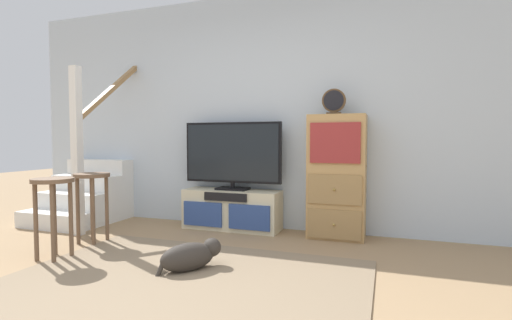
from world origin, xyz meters
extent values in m
plane|color=#997A56|center=(0.00, 0.00, 0.00)|extent=(20.00, 20.00, 0.00)
cube|color=silver|center=(0.00, 2.46, 1.35)|extent=(6.40, 0.12, 2.70)
cube|color=#847056|center=(0.00, 0.60, 0.01)|extent=(2.60, 1.80, 0.01)
cube|color=beige|center=(-0.30, 2.20, 0.23)|extent=(1.12, 0.36, 0.45)
cube|color=#2D4784|center=(-0.58, 2.01, 0.19)|extent=(0.47, 0.02, 0.27)
cube|color=#2D4784|center=(-0.02, 2.01, 0.19)|extent=(0.47, 0.02, 0.27)
cube|color=black|center=(-0.30, 2.01, 0.40)|extent=(0.50, 0.02, 0.09)
cube|color=black|center=(-0.30, 2.22, 0.46)|extent=(0.36, 0.22, 0.02)
cylinder|color=black|center=(-0.30, 2.22, 0.50)|extent=(0.05, 0.05, 0.06)
cube|color=black|center=(-0.30, 2.22, 0.88)|extent=(1.16, 0.05, 0.69)
cube|color=black|center=(-0.30, 2.19, 0.88)|extent=(1.11, 0.01, 0.64)
cube|color=tan|center=(0.88, 2.21, 0.64)|extent=(0.58, 0.34, 1.28)
cube|color=#9C7949|center=(0.88, 2.03, 0.18)|extent=(0.53, 0.02, 0.30)
sphere|color=olive|center=(0.88, 2.01, 0.18)|extent=(0.03, 0.03, 0.03)
cube|color=#9C7949|center=(0.88, 2.03, 0.53)|extent=(0.53, 0.02, 0.30)
sphere|color=olive|center=(0.88, 2.01, 0.53)|extent=(0.03, 0.03, 0.03)
cube|color=maroon|center=(0.88, 2.03, 0.99)|extent=(0.49, 0.02, 0.40)
cube|color=#4C3823|center=(0.84, 2.19, 1.29)|extent=(0.14, 0.08, 0.02)
cylinder|color=brown|center=(0.84, 2.19, 1.43)|extent=(0.24, 0.04, 0.24)
cylinder|color=black|center=(0.84, 2.16, 1.43)|extent=(0.20, 0.01, 0.20)
cube|color=white|center=(-2.25, 1.53, 0.10)|extent=(0.90, 0.26, 0.19)
cube|color=white|center=(-2.25, 1.79, 0.19)|extent=(0.90, 0.26, 0.38)
cube|color=white|center=(-2.25, 2.05, 0.29)|extent=(0.90, 0.26, 0.57)
cube|color=white|center=(-2.25, 2.31, 0.38)|extent=(0.90, 0.26, 0.76)
cube|color=white|center=(-2.25, 2.57, 0.47)|extent=(0.90, 0.26, 0.95)
cube|color=white|center=(-1.75, 1.40, 0.90)|extent=(0.09, 0.09, 1.80)
cube|color=#9E7547|center=(-1.75, 2.05, 1.70)|extent=(0.06, 1.33, 0.99)
cylinder|color=brown|center=(-1.41, 0.59, 0.33)|extent=(0.04, 0.04, 0.66)
cylinder|color=brown|center=(-1.22, 0.59, 0.33)|extent=(0.04, 0.04, 0.66)
cylinder|color=brown|center=(-1.41, 0.78, 0.33)|extent=(0.04, 0.04, 0.66)
cylinder|color=brown|center=(-1.22, 0.78, 0.33)|extent=(0.04, 0.04, 0.66)
cylinder|color=brown|center=(-1.31, 0.69, 0.68)|extent=(0.34, 0.34, 0.03)
cylinder|color=brown|center=(-1.48, 1.11, 0.33)|extent=(0.04, 0.04, 0.66)
cylinder|color=brown|center=(-1.29, 1.11, 0.33)|extent=(0.04, 0.04, 0.66)
cylinder|color=brown|center=(-1.48, 1.30, 0.33)|extent=(0.04, 0.04, 0.66)
cylinder|color=brown|center=(-1.29, 1.30, 0.33)|extent=(0.04, 0.04, 0.66)
cylinder|color=brown|center=(-1.38, 1.21, 0.67)|extent=(0.34, 0.34, 0.03)
ellipsoid|color=#332D28|center=(-0.08, 0.80, 0.11)|extent=(0.43, 0.47, 0.22)
sphere|color=#332D28|center=(0.05, 0.96, 0.15)|extent=(0.15, 0.15, 0.15)
cylinder|color=#332D28|center=(-0.21, 0.63, 0.08)|extent=(0.09, 0.10, 0.16)
camera|label=1|loc=(1.37, -1.74, 1.02)|focal=26.38mm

